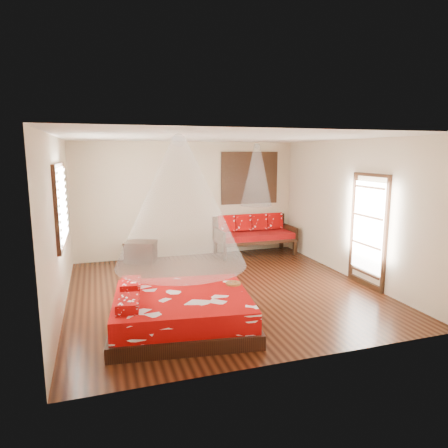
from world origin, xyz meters
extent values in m
cube|color=black|center=(0.00, 0.00, -0.01)|extent=(5.50, 5.50, 0.02)
cube|color=white|center=(0.00, 0.00, 2.81)|extent=(5.50, 5.50, 0.02)
cube|color=beige|center=(-2.76, 0.00, 1.40)|extent=(0.02, 5.50, 2.80)
cube|color=beige|center=(2.76, 0.00, 1.40)|extent=(0.02, 5.50, 2.80)
cube|color=beige|center=(0.00, 2.76, 1.40)|extent=(5.50, 0.02, 2.80)
cube|color=beige|center=(0.00, -2.76, 1.40)|extent=(5.50, 0.02, 2.80)
cube|color=black|center=(-1.05, -1.37, 0.10)|extent=(2.25, 2.08, 0.20)
cube|color=#A60605|center=(-1.05, -1.37, 0.35)|extent=(2.13, 1.97, 0.30)
cube|color=#A60605|center=(-1.83, -1.65, 0.57)|extent=(0.36, 0.56, 0.13)
cube|color=#A60605|center=(-1.73, -0.89, 0.57)|extent=(0.36, 0.56, 0.13)
cube|color=black|center=(0.67, 1.92, 0.21)|extent=(0.08, 0.08, 0.42)
cube|color=black|center=(2.53, 1.92, 0.21)|extent=(0.08, 0.08, 0.42)
cube|color=black|center=(0.67, 2.68, 0.21)|extent=(0.08, 0.08, 0.42)
cube|color=black|center=(2.53, 2.68, 0.21)|extent=(0.08, 0.08, 0.42)
cube|color=black|center=(1.60, 2.30, 0.38)|extent=(1.98, 0.88, 0.08)
cube|color=maroon|center=(1.60, 2.30, 0.49)|extent=(1.92, 0.82, 0.14)
cube|color=black|center=(1.60, 2.70, 0.67)|extent=(1.98, 0.06, 0.55)
cube|color=black|center=(0.65, 2.30, 0.54)|extent=(0.06, 0.88, 0.30)
cube|color=black|center=(2.55, 2.30, 0.54)|extent=(0.06, 0.88, 0.30)
cube|color=#A60605|center=(0.94, 2.58, 0.77)|extent=(0.42, 0.20, 0.43)
cube|color=#A60605|center=(1.38, 2.58, 0.77)|extent=(0.42, 0.20, 0.43)
cube|color=#A60605|center=(1.82, 2.58, 0.77)|extent=(0.42, 0.20, 0.43)
cube|color=#A60605|center=(2.26, 2.58, 0.77)|extent=(0.42, 0.20, 0.43)
cube|color=black|center=(-1.23, 2.45, 0.22)|extent=(0.80, 0.70, 0.44)
cube|color=black|center=(-1.23, 2.45, 0.47)|extent=(0.85, 0.75, 0.05)
cube|color=black|center=(1.60, 2.72, 1.90)|extent=(1.52, 0.06, 1.32)
cube|color=black|center=(1.60, 2.71, 1.90)|extent=(1.35, 0.04, 1.10)
cube|color=black|center=(-2.72, 0.20, 1.70)|extent=(0.08, 1.74, 1.34)
cube|color=silver|center=(-2.68, 0.20, 1.70)|extent=(0.04, 1.54, 1.10)
cube|color=black|center=(2.72, -0.60, 1.05)|extent=(0.08, 1.02, 2.16)
cube|color=white|center=(2.70, -0.60, 1.15)|extent=(0.03, 0.82, 1.70)
cylinder|color=brown|center=(-0.19, -1.16, 0.52)|extent=(0.24, 0.24, 0.03)
cone|color=white|center=(-1.05, -1.37, 1.85)|extent=(1.86, 1.86, 1.80)
cone|color=white|center=(1.60, 2.25, 2.00)|extent=(0.77, 0.77, 1.50)
camera|label=1|loc=(-2.16, -6.82, 2.53)|focal=32.00mm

